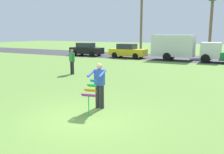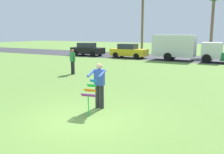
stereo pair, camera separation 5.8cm
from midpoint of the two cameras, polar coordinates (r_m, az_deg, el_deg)
name	(u,v)px [view 2 (the right image)]	position (r m, az deg, el deg)	size (l,w,h in m)	color
ground_plane	(83,118)	(8.35, -6.65, -9.62)	(120.00, 120.00, 0.00)	olive
road_strip	(195,59)	(28.29, 18.96, 4.08)	(120.00, 8.00, 0.01)	#38383D
person_kite_flyer	(99,84)	(9.11, -2.85, -1.64)	(0.60, 0.70, 1.73)	#26262B
kite_held	(90,92)	(8.42, -5.03, -3.49)	(0.53, 0.69, 1.22)	blue
parked_car_black	(87,49)	(30.69, -5.78, 6.48)	(4.24, 1.90, 1.60)	black
parked_car_yellow	(129,51)	(27.92, 4.01, 6.12)	(4.25, 1.93, 1.60)	yellow
parked_truck_white_box	(182,47)	(25.99, 16.27, 6.83)	(6.71, 2.14, 2.62)	silver
person_walker_near	(73,61)	(16.97, -9.18, 3.79)	(0.55, 0.32, 1.73)	#26262B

